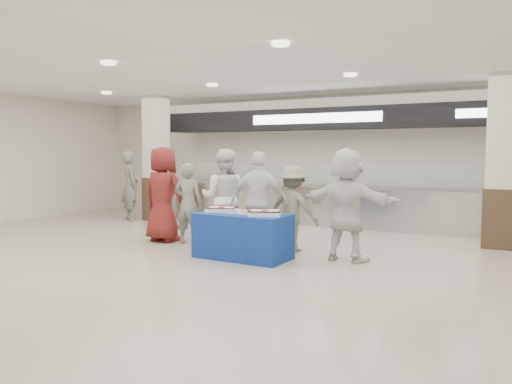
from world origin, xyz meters
The scene contains 15 objects.
ground centered at (0.00, 0.00, 0.00)m, with size 14.00×14.00×0.00m, color beige.
serving_line centered at (0.00, 5.40, 1.16)m, with size 8.70×0.85×2.80m.
column_left centered at (-4.00, 4.20, 1.53)m, with size 0.55×0.55×3.20m.
column_right centered at (4.00, 4.20, 1.53)m, with size 0.55×0.55×3.20m.
display_table centered at (0.27, 1.16, 0.38)m, with size 1.55×0.78×0.75m, color navy.
sheet_cake_left centered at (-0.17, 1.22, 0.80)m, with size 0.58×0.51×0.10m.
sheet_cake_right centered at (0.71, 1.11, 0.80)m, with size 0.63×0.56×0.11m.
cupcake_tray centered at (0.30, 1.12, 0.78)m, with size 0.43×0.33×0.07m.
civilian_maroon centered at (-1.89, 1.80, 0.94)m, with size 0.92×0.60×1.88m, color maroon.
soldier_a centered at (-1.29, 1.80, 0.78)m, with size 0.57×0.37×1.57m, color slate.
chef_tall centered at (-0.59, 1.98, 0.91)m, with size 0.89×0.69×1.82m, color white.
chef_short centered at (0.25, 1.80, 0.89)m, with size 1.05×0.44×1.79m, color white.
soldier_b centered at (0.75, 2.15, 0.76)m, with size 0.99×0.57×1.53m, color slate.
civilian_white centered at (1.86, 1.80, 0.92)m, with size 1.71×0.54×1.84m, color white.
soldier_bg centered at (-4.55, 3.81, 0.89)m, with size 0.65×0.43×1.79m, color slate.
Camera 1 is at (4.31, -5.99, 1.79)m, focal length 35.00 mm.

